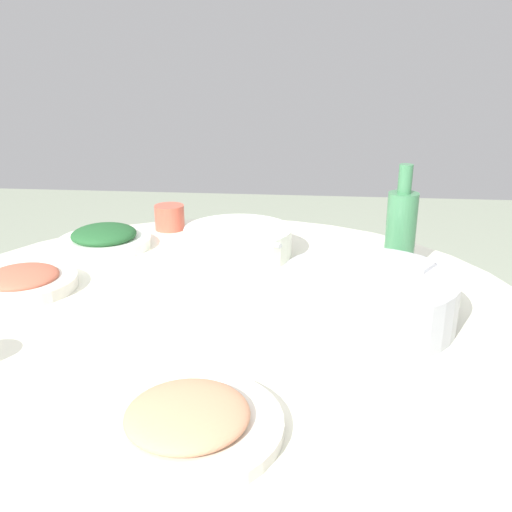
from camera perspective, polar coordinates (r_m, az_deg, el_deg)
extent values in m
cylinder|color=#99999E|center=(1.27, -3.72, -20.71)|extent=(0.13, 0.13, 0.67)
cylinder|color=silver|center=(1.08, -4.13, -6.16)|extent=(1.22, 1.22, 0.04)
cylinder|color=#B2B5BA|center=(1.02, 11.17, -4.12)|extent=(0.31, 0.31, 0.09)
ellipsoid|color=white|center=(1.02, 11.18, -3.89)|extent=(0.25, 0.25, 0.10)
cube|color=white|center=(1.07, 13.42, -0.31)|extent=(0.13, 0.16, 0.01)
cylinder|color=white|center=(1.33, -1.83, 1.46)|extent=(0.25, 0.25, 0.07)
cylinder|color=black|center=(1.33, -1.83, 1.22)|extent=(0.22, 0.22, 0.05)
cylinder|color=silver|center=(1.32, -1.84, 2.41)|extent=(0.19, 0.22, 0.01)
cylinder|color=silver|center=(0.75, -6.87, -16.62)|extent=(0.24, 0.24, 0.02)
ellipsoid|color=tan|center=(0.74, -6.92, -15.55)|extent=(0.16, 0.16, 0.03)
cylinder|color=silver|center=(1.23, -22.44, -2.58)|extent=(0.21, 0.21, 0.02)
ellipsoid|color=#BA5C44|center=(1.23, -22.53, -1.93)|extent=(0.15, 0.15, 0.03)
cylinder|color=white|center=(1.44, -14.99, 1.31)|extent=(0.22, 0.22, 0.02)
ellipsoid|color=#1F5228|center=(1.43, -15.07, 2.12)|extent=(0.16, 0.16, 0.04)
cylinder|color=#3D7B4E|center=(1.26, 14.35, 2.34)|extent=(0.06, 0.06, 0.17)
cylinder|color=#3D7B4E|center=(1.23, 14.81, 7.54)|extent=(0.03, 0.03, 0.06)
cylinder|color=#CD533F|center=(1.55, -8.70, 3.88)|extent=(0.08, 0.08, 0.07)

